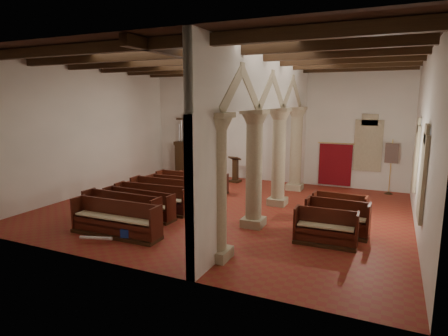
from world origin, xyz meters
TOP-DOWN VIEW (x-y plane):
  - floor at (0.00, 0.00)m, footprint 14.00×14.00m
  - ceiling at (0.00, 0.00)m, footprint 14.00×14.00m
  - wall_back at (0.00, 6.00)m, footprint 14.00×0.02m
  - wall_front at (0.00, -6.00)m, footprint 14.00×0.02m
  - wall_left at (-7.00, 0.00)m, footprint 0.02×12.00m
  - wall_right at (7.00, 0.00)m, footprint 0.02×12.00m
  - ceiling_beams at (0.00, 0.00)m, footprint 13.80×11.80m
  - arcade at (1.80, 0.00)m, footprint 0.90×11.90m
  - window_right_a at (6.98, -1.50)m, footprint 0.03×1.00m
  - window_right_b at (6.98, 2.50)m, footprint 0.03×1.00m
  - window_back at (5.00, 5.98)m, footprint 1.00×0.03m
  - pipe_organ at (-4.50, 5.50)m, footprint 2.10×0.85m
  - lectern at (-1.55, 4.87)m, footprint 0.63×0.64m
  - dossal_curtain at (3.50, 5.92)m, footprint 1.80×0.07m
  - processional_banner at (6.08, 5.49)m, footprint 0.59×0.76m
  - hymnal_box_a at (-1.42, -4.44)m, footprint 0.33×0.29m
  - hymnal_box_b at (-1.25, -2.08)m, footprint 0.36×0.31m
  - hymnal_box_c at (-0.11, -0.56)m, footprint 0.46×0.42m
  - tube_heater_a at (-2.12, -5.02)m, footprint 1.03×0.41m
  - tube_heater_b at (-3.05, -4.15)m, footprint 0.98×0.22m
  - nave_pew_0 at (-1.99, -4.24)m, footprint 3.22×0.82m
  - nave_pew_1 at (-2.52, -3.32)m, footprint 3.11×0.82m
  - nave_pew_2 at (-2.50, -2.35)m, footprint 3.05×0.83m
  - nave_pew_3 at (-2.46, -1.55)m, footprint 3.15×0.90m
  - nave_pew_4 at (-2.23, -0.66)m, footprint 3.48×0.79m
  - nave_pew_5 at (-2.20, 0.28)m, footprint 3.14×0.83m
  - nave_pew_6 at (-2.42, 1.05)m, footprint 2.86×0.77m
  - nave_pew_7 at (-2.15, 2.13)m, footprint 2.58×0.79m
  - aisle_pew_0 at (4.40, -2.17)m, footprint 1.91×0.78m
  - aisle_pew_1 at (4.59, -1.13)m, footprint 2.07×0.86m
  - aisle_pew_2 at (4.50, 0.08)m, footprint 1.90×0.82m

SIDE VIEW (x-z plane):
  - floor at x=0.00m, z-range 0.00..0.00m
  - tube_heater_a at x=-2.12m, z-range 0.11..0.21m
  - tube_heater_b at x=-3.05m, z-range 0.11..0.21m
  - hymnal_box_a at x=-1.42m, z-range 0.10..0.38m
  - hymnal_box_b at x=-1.25m, z-range 0.10..0.42m
  - hymnal_box_c at x=-0.11m, z-range 0.10..0.47m
  - nave_pew_7 at x=-2.15m, z-range -0.16..0.79m
  - nave_pew_2 at x=-2.50m, z-range -0.18..0.86m
  - nave_pew_5 at x=-2.20m, z-range -0.18..0.89m
  - nave_pew_3 at x=-2.46m, z-range -0.18..0.90m
  - aisle_pew_2 at x=4.50m, z-range -0.17..0.90m
  - aisle_pew_0 at x=4.40m, z-range -0.18..0.92m
  - nave_pew_6 at x=-2.42m, z-range -0.19..0.94m
  - nave_pew_1 at x=-2.52m, z-range -0.19..0.95m
  - nave_pew_4 at x=-2.23m, z-range -0.20..0.95m
  - nave_pew_0 at x=-1.99m, z-range -0.20..0.96m
  - aisle_pew_1 at x=4.59m, z-range -0.19..0.97m
  - lectern at x=-1.55m, z-range -0.12..1.31m
  - processional_banner at x=6.08m, z-range -0.47..2.12m
  - dossal_curtain at x=3.50m, z-range 0.08..2.25m
  - pipe_organ at x=-4.50m, z-range -0.83..3.57m
  - window_right_a at x=6.98m, z-range 1.10..3.30m
  - window_right_b at x=6.98m, z-range 1.10..3.30m
  - window_back at x=5.00m, z-range 1.10..3.30m
  - wall_back at x=0.00m, z-range 0.00..6.00m
  - wall_front at x=0.00m, z-range 0.00..6.00m
  - wall_left at x=-7.00m, z-range 0.00..6.00m
  - wall_right at x=7.00m, z-range 0.00..6.00m
  - arcade at x=1.80m, z-range 0.56..6.56m
  - ceiling_beams at x=0.00m, z-range 5.67..5.97m
  - ceiling at x=0.00m, z-range 6.00..6.00m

